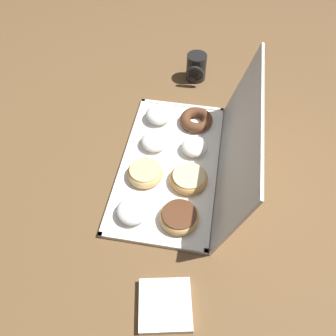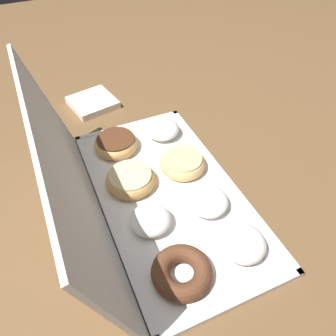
{
  "view_description": "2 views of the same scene",
  "coord_description": "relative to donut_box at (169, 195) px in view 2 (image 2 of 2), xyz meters",
  "views": [
    {
      "loc": [
        0.69,
        0.11,
        0.88
      ],
      "look_at": [
        0.05,
        0.0,
        0.06
      ],
      "focal_mm": 37.32,
      "sensor_mm": 36.0,
      "label": 1
    },
    {
      "loc": [
        -0.46,
        0.21,
        0.59
      ],
      "look_at": [
        0.06,
        -0.02,
        0.03
      ],
      "focal_mm": 35.4,
      "sensor_mm": 36.0,
      "label": 2
    }
  ],
  "objects": [
    {
      "name": "box_lid_open",
      "position": [
        0.0,
        0.2,
        0.14
      ],
      "size": [
        0.57,
        0.09,
        0.29
      ],
      "primitive_type": "cube",
      "rotation": [
        1.3,
        0.0,
        0.0
      ],
      "color": "white",
      "rests_on": "ground"
    },
    {
      "name": "ground_plane",
      "position": [
        0.0,
        0.0,
        -0.01
      ],
      "size": [
        3.0,
        3.0,
        0.0
      ],
      "primitive_type": "plane",
      "color": "brown"
    },
    {
      "name": "powdered_filled_donut_0",
      "position": [
        -0.19,
        -0.07,
        0.03
      ],
      "size": [
        0.09,
        0.09,
        0.05
      ],
      "color": "white",
      "rests_on": "donut_box"
    },
    {
      "name": "glazed_ring_donut_2",
      "position": [
        0.06,
        -0.07,
        0.02
      ],
      "size": [
        0.11,
        0.11,
        0.04
      ],
      "color": "#E5B770",
      "rests_on": "donut_box"
    },
    {
      "name": "powdered_filled_donut_1",
      "position": [
        -0.07,
        -0.06,
        0.03
      ],
      "size": [
        0.09,
        0.09,
        0.04
      ],
      "color": "white",
      "rests_on": "donut_box"
    },
    {
      "name": "glazed_ring_donut_6",
      "position": [
        0.06,
        0.07,
        0.02
      ],
      "size": [
        0.12,
        0.12,
        0.04
      ],
      "color": "tan",
      "rests_on": "donut_box"
    },
    {
      "name": "chocolate_frosted_donut_7",
      "position": [
        0.2,
        0.06,
        0.02
      ],
      "size": [
        0.11,
        0.11,
        0.04
      ],
      "color": "tan",
      "rests_on": "donut_box"
    },
    {
      "name": "donut_box",
      "position": [
        0.0,
        0.0,
        0.0
      ],
      "size": [
        0.57,
        0.31,
        0.01
      ],
      "color": "white",
      "rests_on": "ground"
    },
    {
      "name": "powdered_filled_donut_5",
      "position": [
        -0.07,
        0.07,
        0.03
      ],
      "size": [
        0.09,
        0.09,
        0.04
      ],
      "color": "white",
      "rests_on": "donut_box"
    },
    {
      "name": "powdered_filled_donut_3",
      "position": [
        0.2,
        -0.07,
        0.03
      ],
      "size": [
        0.09,
        0.09,
        0.04
      ],
      "color": "white",
      "rests_on": "donut_box"
    },
    {
      "name": "napkin_stack",
      "position": [
        0.44,
        0.06,
        0.01
      ],
      "size": [
        0.15,
        0.15,
        0.02
      ],
      "primitive_type": "cube",
      "rotation": [
        0.0,
        0.0,
        0.2
      ],
      "color": "white",
      "rests_on": "ground"
    },
    {
      "name": "chocolate_cake_ring_donut_4",
      "position": [
        -0.2,
        0.06,
        0.02
      ],
      "size": [
        0.11,
        0.11,
        0.04
      ],
      "color": "#59331E",
      "rests_on": "donut_box"
    }
  ]
}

